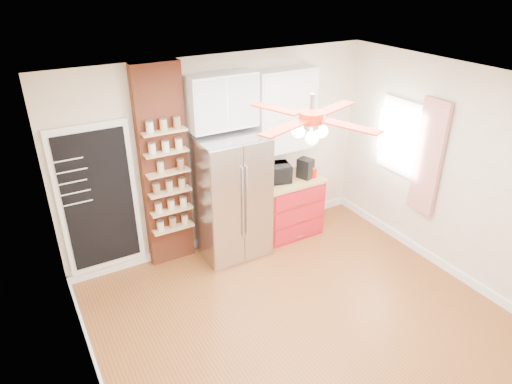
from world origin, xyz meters
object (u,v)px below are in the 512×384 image
canister_left (313,173)px  pantry_jar_oats (160,167)px  ceiling_fan (311,118)px  red_cabinet (288,206)px  toaster_oven (273,173)px  coffee_maker (305,168)px  fridge (231,197)px

canister_left → pantry_jar_oats: pantry_jar_oats is taller
ceiling_fan → canister_left: ceiling_fan is taller
red_cabinet → ceiling_fan: 2.75m
red_cabinet → toaster_oven: 0.63m
red_cabinet → ceiling_fan: bearing=-118.7°
pantry_jar_oats → ceiling_fan: bearing=-62.6°
ceiling_fan → coffee_maker: 2.40m
fridge → coffee_maker: size_ratio=5.99×
ceiling_fan → coffee_maker: ceiling_fan is taller
coffee_maker → toaster_oven: bearing=145.6°
red_cabinet → ceiling_fan: (-0.92, -1.68, 1.97)m
fridge → ceiling_fan: size_ratio=1.25×
toaster_oven → coffee_maker: coffee_maker is taller
fridge → red_cabinet: size_ratio=1.86×
red_cabinet → canister_left: size_ratio=6.40×
toaster_oven → coffee_maker: (0.47, -0.12, 0.02)m
canister_left → fridge: bearing=176.8°
canister_left → toaster_oven: bearing=164.5°
fridge → pantry_jar_oats: fridge is taller
ceiling_fan → pantry_jar_oats: (-0.93, 1.80, -0.98)m
ceiling_fan → toaster_oven: (0.67, 1.72, -1.39)m
ceiling_fan → toaster_oven: bearing=68.7°
ceiling_fan → red_cabinet: bearing=61.3°
fridge → pantry_jar_oats: bearing=169.2°
fridge → pantry_jar_oats: size_ratio=12.51×
toaster_oven → canister_left: size_ratio=3.20×
toaster_oven → coffee_maker: bearing=-0.4°
fridge → toaster_oven: fridge is taller
toaster_oven → canister_left: bearing=-2.1°
fridge → toaster_oven: 0.74m
fridge → toaster_oven: size_ratio=3.73×
red_cabinet → pantry_jar_oats: 2.10m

